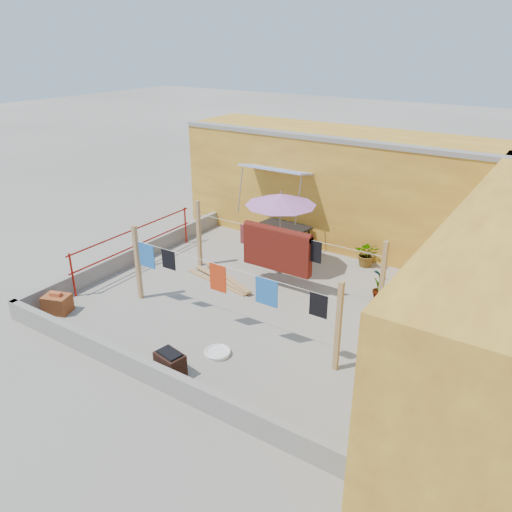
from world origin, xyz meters
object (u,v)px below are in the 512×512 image
object	(u,v)px
outdoor_table	(286,227)
white_basin	(218,352)
brick_stack	(57,304)
green_hose	(450,305)
patio_umbrella	(281,200)
plant_back_a	(367,254)
brazier	(170,364)
water_jug_b	(435,327)
water_jug_a	(444,313)

from	to	relation	value
outdoor_table	white_basin	xyz separation A→B (m)	(1.66, -5.44, -0.56)
brick_stack	green_hose	xyz separation A→B (m)	(7.26, 5.04, -0.17)
patio_umbrella	white_basin	xyz separation A→B (m)	(0.95, -3.91, -1.89)
outdoor_table	plant_back_a	world-z (taller)	plant_back_a
patio_umbrella	brazier	size ratio (longest dim) A/B	3.72
brazier	outdoor_table	bearing A→B (deg)	101.73
patio_umbrella	plant_back_a	distance (m)	2.84
water_jug_b	plant_back_a	world-z (taller)	plant_back_a
brick_stack	water_jug_b	size ratio (longest dim) A/B	1.74
patio_umbrella	green_hose	world-z (taller)	patio_umbrella
brazier	white_basin	world-z (taller)	brazier
patio_umbrella	outdoor_table	xyz separation A→B (m)	(-0.71, 1.53, -1.33)
brick_stack	white_basin	bearing A→B (deg)	9.35
patio_umbrella	plant_back_a	bearing A→B (deg)	40.35
brazier	water_jug_a	world-z (taller)	brazier
brazier	plant_back_a	size ratio (longest dim) A/B	0.83
outdoor_table	plant_back_a	bearing A→B (deg)	0.00
outdoor_table	water_jug_a	xyz separation A→B (m)	(4.95, -1.66, -0.46)
green_hose	white_basin	bearing A→B (deg)	-126.89
brazier	water_jug_b	xyz separation A→B (m)	(3.63, 4.00, -0.07)
white_basin	water_jug_b	world-z (taller)	water_jug_b
brazier	patio_umbrella	bearing A→B (deg)	97.24
brazier	plant_back_a	distance (m)	6.51
brazier	water_jug_a	bearing A→B (deg)	52.58
white_basin	green_hose	distance (m)	5.49
outdoor_table	plant_back_a	size ratio (longest dim) A/B	2.14
brazier	water_jug_a	xyz separation A→B (m)	(3.63, 4.74, -0.09)
brazier	plant_back_a	bearing A→B (deg)	79.53
water_jug_a	plant_back_a	distance (m)	2.96
patio_umbrella	brick_stack	size ratio (longest dim) A/B	3.31
white_basin	water_jug_b	xyz separation A→B (m)	(3.30, 3.04, 0.12)
patio_umbrella	white_basin	distance (m)	4.44
white_basin	water_jug_b	distance (m)	4.48
white_basin	water_jug_b	bearing A→B (deg)	42.68
brazier	green_hose	world-z (taller)	brazier
patio_umbrella	brick_stack	world-z (taller)	patio_umbrella
outdoor_table	water_jug_b	distance (m)	5.52
outdoor_table	water_jug_b	world-z (taller)	outdoor_table
water_jug_a	plant_back_a	xyz separation A→B (m)	(-2.44, 1.66, 0.21)
outdoor_table	green_hose	distance (m)	5.10
water_jug_a	water_jug_b	xyz separation A→B (m)	(0.00, -0.74, 0.03)
water_jug_b	green_hose	distance (m)	1.36
water_jug_a	plant_back_a	size ratio (longest dim) A/B	0.45
patio_umbrella	brick_stack	distance (m)	5.73
water_jug_a	brazier	bearing A→B (deg)	-127.42
green_hose	patio_umbrella	bearing A→B (deg)	-173.54
green_hose	plant_back_a	xyz separation A→B (m)	(-2.44, 1.05, 0.32)
brick_stack	plant_back_a	distance (m)	7.77
brick_stack	plant_back_a	size ratio (longest dim) A/B	0.93
plant_back_a	white_basin	bearing A→B (deg)	-98.91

